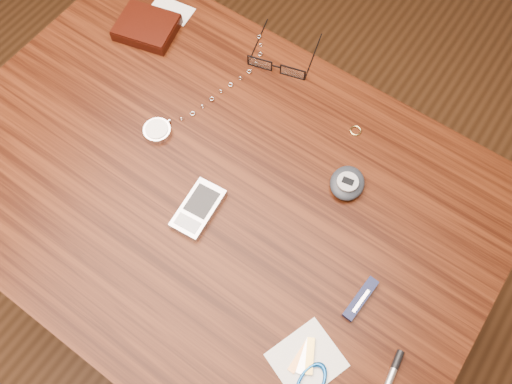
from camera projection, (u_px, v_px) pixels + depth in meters
ground at (231, 285)px, 1.57m from camera, size 3.80×3.80×0.00m
desk at (216, 206)px, 0.98m from camera, size 1.00×0.70×0.75m
wallet_and_card at (147, 27)px, 1.02m from camera, size 0.14×0.17×0.03m
eyeglasses at (277, 65)px, 0.98m from camera, size 0.15×0.15×0.03m
gold_ring at (356, 131)px, 0.93m from camera, size 0.02×0.02×0.00m
pocket_watch at (161, 128)px, 0.93m from camera, size 0.09×0.33×0.02m
pda_phone at (198, 209)px, 0.86m from camera, size 0.07×0.11×0.02m
pedometer at (347, 183)px, 0.88m from camera, size 0.07×0.08×0.03m
notepad_keys at (309, 372)px, 0.76m from camera, size 0.12×0.12×0.01m
pocket_knife at (361, 299)px, 0.80m from camera, size 0.02×0.08×0.01m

